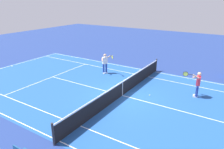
{
  "coord_description": "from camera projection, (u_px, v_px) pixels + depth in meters",
  "views": [
    {
      "loc": [
        -6.07,
        10.76,
        5.87
      ],
      "look_at": [
        1.35,
        -0.9,
        0.9
      ],
      "focal_mm": 33.92,
      "sensor_mm": 36.0,
      "label": 1
    }
  ],
  "objects": [
    {
      "name": "tennis_ball",
      "position": [
        150.0,
        95.0,
        13.56
      ],
      "size": [
        0.07,
        0.07,
        0.07
      ],
      "primitive_type": "sphere",
      "color": "#CCE01E",
      "rests_on": "ground_plane"
    },
    {
      "name": "ground_plane",
      "position": [
        122.0,
        95.0,
        13.59
      ],
      "size": [
        60.0,
        60.0,
        0.0
      ],
      "primitive_type": "plane",
      "color": "navy"
    },
    {
      "name": "tennis_net",
      "position": [
        122.0,
        88.0,
        13.43
      ],
      "size": [
        0.1,
        11.7,
        1.08
      ],
      "color": "#2D2D33",
      "rests_on": "ground_plane"
    },
    {
      "name": "tennis_player_far",
      "position": [
        197.0,
        83.0,
        13.1
      ],
      "size": [
        1.02,
        0.83,
        1.7
      ],
      "color": "navy",
      "rests_on": "ground_plane"
    },
    {
      "name": "court_slab",
      "position": [
        122.0,
        95.0,
        13.59
      ],
      "size": [
        24.2,
        11.4,
        0.0
      ],
      "primitive_type": "cube",
      "color": "#1E4C93",
      "rests_on": "ground_plane"
    },
    {
      "name": "court_line_markings",
      "position": [
        122.0,
        95.0,
        13.59
      ],
      "size": [
        23.85,
        11.05,
        0.01
      ],
      "color": "white",
      "rests_on": "ground_plane"
    },
    {
      "name": "tennis_player_near",
      "position": [
        105.0,
        63.0,
        17.33
      ],
      "size": [
        1.18,
        0.75,
        1.7
      ],
      "color": "navy",
      "rests_on": "ground_plane"
    }
  ]
}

